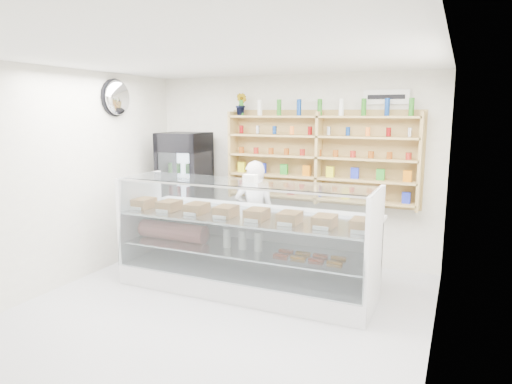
% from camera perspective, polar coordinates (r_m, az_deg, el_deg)
% --- Properties ---
extents(room, '(5.00, 5.00, 5.00)m').
position_cam_1_polar(room, '(4.80, -6.06, -0.23)').
color(room, '#ACACB1').
rests_on(room, ground).
extents(display_counter, '(3.24, 0.97, 1.41)m').
position_cam_1_polar(display_counter, '(5.84, -1.38, -8.67)').
color(display_counter, white).
rests_on(display_counter, floor).
extents(shop_worker, '(0.66, 0.54, 1.58)m').
position_cam_1_polar(shop_worker, '(6.57, -0.16, -2.85)').
color(shop_worker, silver).
rests_on(shop_worker, floor).
extents(drinks_cooler, '(0.74, 0.72, 1.93)m').
position_cam_1_polar(drinks_cooler, '(7.35, -8.84, -0.17)').
color(drinks_cooler, black).
rests_on(drinks_cooler, floor).
extents(wall_shelving, '(2.84, 0.28, 1.33)m').
position_cam_1_polar(wall_shelving, '(6.72, 7.83, 4.30)').
color(wall_shelving, tan).
rests_on(wall_shelving, back_wall).
extents(potted_plant, '(0.22, 0.19, 0.34)m').
position_cam_1_polar(potted_plant, '(7.14, -1.85, 10.90)').
color(potted_plant, '#1E6626').
rests_on(potted_plant, wall_shelving).
extents(security_mirror, '(0.15, 0.50, 0.50)m').
position_cam_1_polar(security_mirror, '(6.98, -16.91, 11.22)').
color(security_mirror, silver).
rests_on(security_mirror, left_wall).
extents(wall_sign, '(0.62, 0.03, 0.20)m').
position_cam_1_polar(wall_sign, '(6.62, 15.98, 11.36)').
color(wall_sign, white).
rests_on(wall_sign, back_wall).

